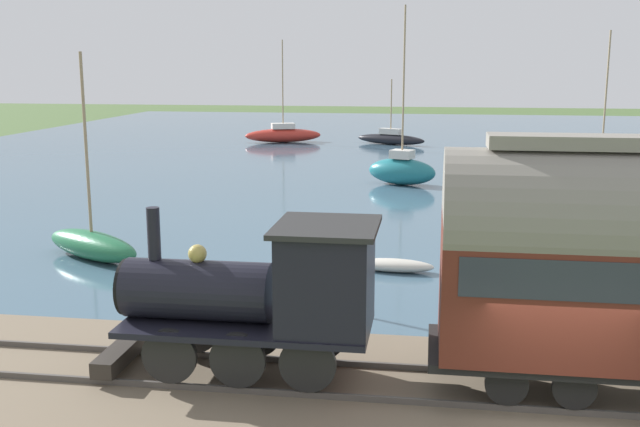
# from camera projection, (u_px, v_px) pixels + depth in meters

# --- Properties ---
(harbor_water) EXTENTS (80.00, 80.00, 0.01)m
(harbor_water) POSITION_uv_depth(u_px,v_px,m) (462.00, 150.00, 55.57)
(harbor_water) COLOR #426075
(harbor_water) RESTS_ON ground
(rail_embankment) EXTENTS (5.38, 56.00, 0.52)m
(rail_embankment) POSITION_uv_depth(u_px,v_px,m) (546.00, 405.00, 13.86)
(rail_embankment) COLOR #756651
(rail_embankment) RESTS_ON ground
(steam_locomotive) EXTENTS (2.14, 5.35, 3.20)m
(steam_locomotive) POSITION_uv_depth(u_px,v_px,m) (267.00, 290.00, 14.23)
(steam_locomotive) COLOR black
(steam_locomotive) RESTS_ON rail_embankment
(sailboat_teal) EXTENTS (2.80, 4.09, 9.32)m
(sailboat_teal) POSITION_uv_depth(u_px,v_px,m) (402.00, 170.00, 39.89)
(sailboat_teal) COLOR #1E707A
(sailboat_teal) RESTS_ON harbor_water
(sailboat_red) EXTENTS (3.71, 6.45, 8.20)m
(sailboat_red) POSITION_uv_depth(u_px,v_px,m) (283.00, 135.00, 61.16)
(sailboat_red) COLOR #B72D23
(sailboat_red) RESTS_ON harbor_water
(sailboat_black) EXTENTS (3.54, 5.87, 5.14)m
(sailboat_black) POSITION_uv_depth(u_px,v_px,m) (391.00, 138.00, 59.50)
(sailboat_black) COLOR black
(sailboat_black) RESTS_ON harbor_water
(sailboat_brown) EXTENTS (3.82, 4.69, 8.12)m
(sailboat_brown) POSITION_uv_depth(u_px,v_px,m) (601.00, 167.00, 41.27)
(sailboat_brown) COLOR brown
(sailboat_brown) RESTS_ON harbor_water
(sailboat_green) EXTENTS (3.25, 4.44, 6.76)m
(sailboat_green) POSITION_uv_depth(u_px,v_px,m) (92.00, 244.00, 24.81)
(sailboat_green) COLOR #236B42
(sailboat_green) RESTS_ON harbor_water
(rowboat_far_out) EXTENTS (0.93, 2.54, 0.40)m
(rowboat_far_out) POSITION_uv_depth(u_px,v_px,m) (394.00, 265.00, 23.37)
(rowboat_far_out) COLOR beige
(rowboat_far_out) RESTS_ON harbor_water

